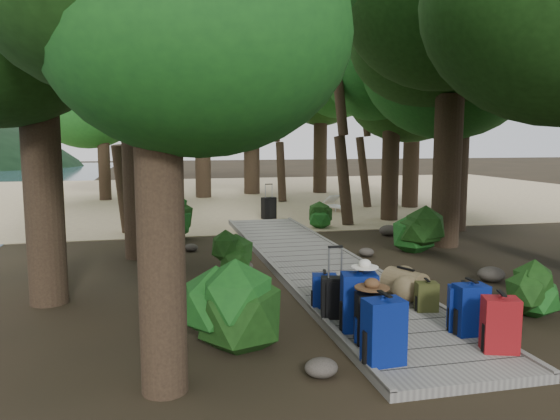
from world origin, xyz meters
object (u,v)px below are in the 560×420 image
object	(u,v)px
backpack_left_b	(371,315)
sun_lounger	(337,204)
kayak	(148,210)
backpack_right_d	(427,295)
duffel_right_khaki	(405,283)
backpack_left_a	(384,328)
backpack_left_c	(359,299)
backpack_left_d	(325,289)
backpack_right_b	(471,307)
backpack_right_a	(500,322)
suitcase_on_boardwalk	(335,298)
lone_suitcase_on_sand	(269,208)
backpack_right_c	(463,306)

from	to	relation	value
backpack_left_b	sun_lounger	distance (m)	13.57
kayak	sun_lounger	xyz separation A→B (m)	(6.83, -0.51, 0.11)
backpack_right_d	duffel_right_khaki	size ratio (longest dim) A/B	0.71
backpack_left_a	backpack_left_c	size ratio (longest dim) A/B	0.96
backpack_left_c	sun_lounger	size ratio (longest dim) A/B	0.53
duffel_right_khaki	backpack_left_d	bearing A→B (deg)	164.77
backpack_left_a	backpack_right_b	distance (m)	1.61
backpack_left_c	duffel_right_khaki	size ratio (longest dim) A/B	1.28
backpack_left_d	backpack_left_a	bearing A→B (deg)	-76.15
backpack_right_b	backpack_left_a	bearing A→B (deg)	-156.06
backpack_left_b	duffel_right_khaki	world-z (taller)	backpack_left_b
backpack_right_b	duffel_right_khaki	world-z (taller)	backpack_right_b
backpack_left_d	kayak	xyz separation A→B (m)	(-2.68, 11.93, -0.23)
backpack_left_b	backpack_right_d	world-z (taller)	backpack_left_b
backpack_right_a	suitcase_on_boardwalk	size ratio (longest dim) A/B	1.24
backpack_left_c	backpack_right_d	distance (m)	1.42
backpack_right_b	lone_suitcase_on_sand	xyz separation A→B (m)	(-0.26, 11.49, -0.11)
backpack_right_a	backpack_left_a	bearing A→B (deg)	-160.52
backpack_right_d	duffel_right_khaki	bearing A→B (deg)	100.27
duffel_right_khaki	kayak	bearing A→B (deg)	85.95
backpack_left_b	kayak	bearing A→B (deg)	111.26
backpack_left_d	backpack_right_a	distance (m)	2.63
backpack_right_b	lone_suitcase_on_sand	distance (m)	11.49
backpack_right_a	backpack_right_d	size ratio (longest dim) A/B	1.53
lone_suitcase_on_sand	kayak	world-z (taller)	lone_suitcase_on_sand
backpack_left_a	duffel_right_khaki	size ratio (longest dim) A/B	1.23
backpack_left_c	duffel_right_khaki	bearing A→B (deg)	56.50
backpack_right_a	lone_suitcase_on_sand	xyz separation A→B (m)	(-0.27, 12.09, -0.11)
kayak	backpack_left_b	bearing A→B (deg)	-81.56
backpack_left_a	sun_lounger	distance (m)	14.20
backpack_right_b	backpack_right_a	bearing A→B (deg)	-86.83
backpack_left_c	suitcase_on_boardwalk	xyz separation A→B (m)	(-0.14, 0.57, -0.13)
backpack_right_a	kayak	size ratio (longest dim) A/B	0.24
backpack_left_d	lone_suitcase_on_sand	size ratio (longest dim) A/B	0.78
duffel_right_khaki	suitcase_on_boardwalk	world-z (taller)	suitcase_on_boardwalk
backpack_right_d	lone_suitcase_on_sand	bearing A→B (deg)	101.99
kayak	backpack_right_c	bearing A→B (deg)	-75.96
lone_suitcase_on_sand	kayak	bearing A→B (deg)	136.19
backpack_left_b	backpack_right_a	xyz separation A→B (m)	(1.40, -0.61, 0.01)
backpack_right_b	kayak	distance (m)	14.11
lone_suitcase_on_sand	backpack_right_d	bearing A→B (deg)	-105.98
backpack_left_c	backpack_right_b	distance (m)	1.44
backpack_right_b	duffel_right_khaki	size ratio (longest dim) A/B	1.09
backpack_left_d	backpack_left_b	bearing A→B (deg)	-71.97
sun_lounger	backpack_left_c	bearing A→B (deg)	-124.80
backpack_left_a	backpack_left_b	bearing A→B (deg)	75.85
backpack_left_c	backpack_right_c	xyz separation A→B (m)	(1.35, -0.32, -0.10)
backpack_left_c	backpack_right_d	world-z (taller)	backpack_left_c
suitcase_on_boardwalk	backpack_left_a	bearing A→B (deg)	-75.95
sun_lounger	lone_suitcase_on_sand	bearing A→B (deg)	-170.08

